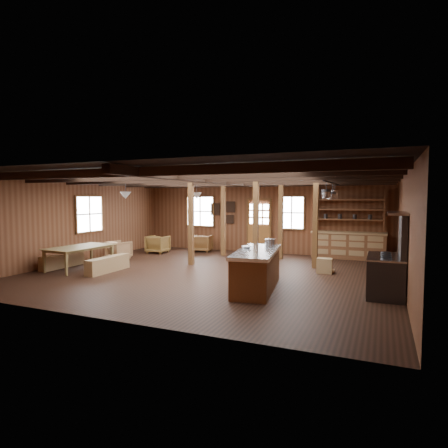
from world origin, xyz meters
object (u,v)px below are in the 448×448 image
at_px(commercial_range, 388,268).
at_px(dining_table, 81,258).
at_px(kitchen_island, 257,269).
at_px(armchair_a, 158,244).
at_px(armchair_b, 202,243).
at_px(armchair_c, 119,250).

bearing_deg(commercial_range, dining_table, -178.04).
distance_m(kitchen_island, armchair_a, 6.80).
relative_size(armchair_b, armchair_c, 1.05).
height_order(kitchen_island, commercial_range, commercial_range).
bearing_deg(armchair_b, armchair_c, 46.21).
distance_m(commercial_range, armchair_c, 8.93).
bearing_deg(dining_table, armchair_a, -0.49).
distance_m(commercial_range, armchair_a, 8.99).
xyz_separation_m(kitchen_island, armchair_b, (-3.98, 5.14, -0.14)).
relative_size(dining_table, armchair_b, 2.67).
height_order(commercial_range, armchair_c, commercial_range).
xyz_separation_m(kitchen_island, dining_table, (-5.70, 0.30, -0.13)).
height_order(armchair_b, armchair_c, armchair_b).
height_order(commercial_range, armchair_a, commercial_range).
height_order(kitchen_island, dining_table, kitchen_island).
height_order(kitchen_island, armchair_c, kitchen_island).
bearing_deg(armchair_b, armchair_a, 26.47).
bearing_deg(armchair_c, commercial_range, -178.45).
relative_size(armchair_a, armchair_c, 1.08).
xyz_separation_m(armchair_b, armchair_c, (-1.93, -2.80, -0.02)).
distance_m(commercial_range, armchair_b, 8.21).
xyz_separation_m(armchair_a, armchair_c, (-0.48, -1.76, -0.03)).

